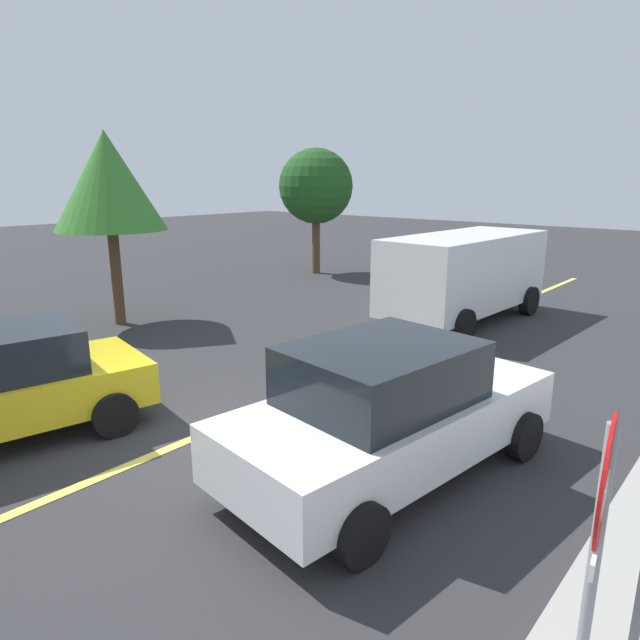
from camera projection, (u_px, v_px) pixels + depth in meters
ground_plane at (195, 438)px, 7.82m from camera, size 80.00×80.00×0.00m
lane_marking_centre at (330, 381)px, 10.02m from camera, size 28.00×0.16×0.01m
stop_sign at (597, 538)px, 3.11m from camera, size 0.75×0.14×2.34m
white_van at (464, 272)px, 14.02m from camera, size 5.28×2.43×2.20m
car_white_approaching at (390, 409)px, 6.70m from camera, size 4.68×2.52×1.70m
tree_left_verge at (316, 187)px, 20.67m from camera, size 2.78×2.78×4.67m
tree_centre_verge at (108, 182)px, 13.13m from camera, size 2.62×2.62×4.67m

